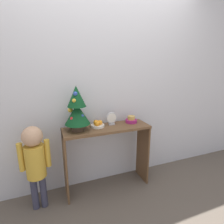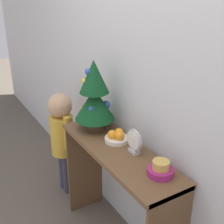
{
  "view_description": "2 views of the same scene",
  "coord_description": "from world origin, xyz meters",
  "px_view_note": "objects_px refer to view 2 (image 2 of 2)",
  "views": [
    {
      "loc": [
        -0.63,
        -1.66,
        1.48
      ],
      "look_at": [
        0.07,
        0.17,
        0.97
      ],
      "focal_mm": 28.0,
      "sensor_mm": 36.0,
      "label": 1
    },
    {
      "loc": [
        1.42,
        -0.74,
        1.79
      ],
      "look_at": [
        -0.07,
        0.15,
        1.03
      ],
      "focal_mm": 50.0,
      "sensor_mm": 36.0,
      "label": 2
    }
  ],
  "objects_px": {
    "mini_tree": "(94,96)",
    "fruit_bowl": "(117,137)",
    "singing_bowl": "(161,169)",
    "desk_clock": "(134,142)",
    "child_figure": "(62,131)"
  },
  "relations": [
    {
      "from": "mini_tree",
      "to": "fruit_bowl",
      "type": "bearing_deg",
      "value": 7.98
    },
    {
      "from": "singing_bowl",
      "to": "mini_tree",
      "type": "bearing_deg",
      "value": -176.74
    },
    {
      "from": "mini_tree",
      "to": "singing_bowl",
      "type": "relative_size",
      "value": 3.43
    },
    {
      "from": "mini_tree",
      "to": "singing_bowl",
      "type": "distance_m",
      "value": 0.71
    },
    {
      "from": "singing_bowl",
      "to": "desk_clock",
      "type": "distance_m",
      "value": 0.27
    },
    {
      "from": "child_figure",
      "to": "mini_tree",
      "type": "bearing_deg",
      "value": 9.57
    },
    {
      "from": "desk_clock",
      "to": "mini_tree",
      "type": "bearing_deg",
      "value": -173.75
    },
    {
      "from": "fruit_bowl",
      "to": "singing_bowl",
      "type": "relative_size",
      "value": 1.08
    },
    {
      "from": "singing_bowl",
      "to": "desk_clock",
      "type": "height_order",
      "value": "desk_clock"
    },
    {
      "from": "child_figure",
      "to": "desk_clock",
      "type": "bearing_deg",
      "value": 8.0
    },
    {
      "from": "fruit_bowl",
      "to": "desk_clock",
      "type": "distance_m",
      "value": 0.18
    },
    {
      "from": "mini_tree",
      "to": "singing_bowl",
      "type": "xyz_separation_m",
      "value": [
        0.68,
        0.04,
        -0.21
      ]
    },
    {
      "from": "mini_tree",
      "to": "singing_bowl",
      "type": "height_order",
      "value": "mini_tree"
    },
    {
      "from": "fruit_bowl",
      "to": "child_figure",
      "type": "xyz_separation_m",
      "value": [
        -0.7,
        -0.11,
        -0.24
      ]
    },
    {
      "from": "mini_tree",
      "to": "fruit_bowl",
      "type": "relative_size",
      "value": 3.16
    }
  ]
}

